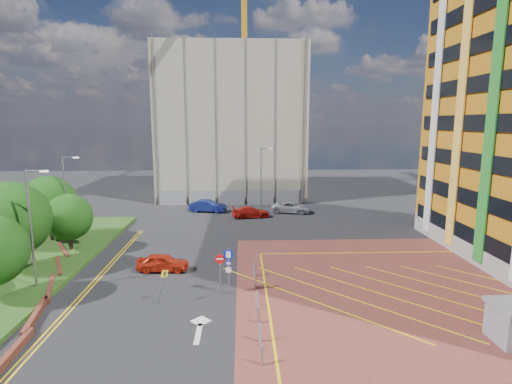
{
  "coord_description": "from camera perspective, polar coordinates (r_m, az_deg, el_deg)",
  "views": [
    {
      "loc": [
        1.37,
        -23.97,
        11.27
      ],
      "look_at": [
        2.39,
        3.15,
        6.5
      ],
      "focal_mm": 28.0,
      "sensor_mm": 36.0,
      "label": 1
    }
  ],
  "objects": [
    {
      "name": "car_red_back",
      "position": [
        47.68,
        -0.74,
        -2.88
      ],
      "size": [
        4.74,
        2.54,
        1.31
      ],
      "primitive_type": "imported",
      "rotation": [
        0.0,
        0.0,
        1.73
      ],
      "color": "red",
      "rests_on": "ground"
    },
    {
      "name": "lamp_back",
      "position": [
        52.5,
        0.83,
        2.42
      ],
      "size": [
        1.53,
        0.16,
        8.0
      ],
      "color": "#9EA0A8",
      "rests_on": "ground"
    },
    {
      "name": "bollard_row",
      "position": [
        24.8,
        0.22,
        -15.84
      ],
      "size": [
        0.14,
        11.14,
        0.9
      ],
      "color": "#9EA0A8",
      "rests_on": "forecourt"
    },
    {
      "name": "tower_crane",
      "position": [
        65.06,
        -1.67,
        22.93
      ],
      "size": [
        1.6,
        35.0,
        35.4
      ],
      "color": "orange",
      "rests_on": "ground"
    },
    {
      "name": "warning_sign",
      "position": [
        26.08,
        -13.19,
        -12.47
      ],
      "size": [
        0.79,
        0.43,
        2.24
      ],
      "color": "#9EA0A8",
      "rests_on": "ground"
    },
    {
      "name": "car_red_left",
      "position": [
        31.8,
        -13.18,
        -9.77
      ],
      "size": [
        3.97,
        1.73,
        1.33
      ],
      "primitive_type": "imported",
      "rotation": [
        0.0,
        0.0,
        1.53
      ],
      "color": "red",
      "rests_on": "ground"
    },
    {
      "name": "lamp_left_near",
      "position": [
        30.14,
        -29.4,
        -4.0
      ],
      "size": [
        1.53,
        0.16,
        8.0
      ],
      "color": "#9EA0A8",
      "rests_on": "grass_bed"
    },
    {
      "name": "retaining_wall",
      "position": [
        31.15,
        -27.64,
        -12.03
      ],
      "size": [
        6.06,
        20.33,
        0.4
      ],
      "color": "brown",
      "rests_on": "ground"
    },
    {
      "name": "forecourt",
      "position": [
        29.34,
        24.26,
        -13.52
      ],
      "size": [
        26.0,
        26.0,
        0.02
      ],
      "primitive_type": "cube",
      "color": "brown",
      "rests_on": "ground"
    },
    {
      "name": "ground",
      "position": [
        26.52,
        -5.09,
        -15.21
      ],
      "size": [
        140.0,
        140.0,
        0.0
      ],
      "primitive_type": "plane",
      "color": "black",
      "rests_on": "ground"
    },
    {
      "name": "tree_d",
      "position": [
        41.72,
        -27.48,
        -1.37
      ],
      "size": [
        5.0,
        5.0,
        6.08
      ],
      "color": "#3D2B1C",
      "rests_on": "grass_bed"
    },
    {
      "name": "car_silver_back",
      "position": [
        50.37,
        5.06,
        -2.19
      ],
      "size": [
        5.34,
        3.46,
        1.37
      ],
      "primitive_type": "imported",
      "rotation": [
        0.0,
        0.0,
        1.31
      ],
      "color": "silver",
      "rests_on": "ground"
    },
    {
      "name": "tree_b",
      "position": [
        34.25,
        -31.66,
        -3.38
      ],
      "size": [
        5.6,
        5.6,
        6.74
      ],
      "color": "#3D2B1C",
      "rests_on": "grass_bed"
    },
    {
      "name": "sign_cluster",
      "position": [
        26.66,
        -4.4,
        -10.51
      ],
      "size": [
        1.17,
        0.12,
        3.2
      ],
      "color": "#9EA0A8",
      "rests_on": "ground"
    },
    {
      "name": "tree_c",
      "position": [
        37.95,
        -25.21,
        -3.27
      ],
      "size": [
        4.0,
        4.0,
        4.9
      ],
      "color": "#3D2B1C",
      "rests_on": "grass_bed"
    },
    {
      "name": "construction_building",
      "position": [
        63.98,
        -3.43,
        9.73
      ],
      "size": [
        21.2,
        19.2,
        22.0
      ],
      "primitive_type": "cube",
      "color": "#ADA58D",
      "rests_on": "ground"
    },
    {
      "name": "car_blue_back",
      "position": [
        50.95,
        -6.9,
        -1.99
      ],
      "size": [
        4.84,
        2.44,
        1.52
      ],
      "primitive_type": "imported",
      "rotation": [
        0.0,
        0.0,
        1.38
      ],
      "color": "navy",
      "rests_on": "ground"
    },
    {
      "name": "lamp_left_far",
      "position": [
        39.84,
        -25.47,
        -0.55
      ],
      "size": [
        1.53,
        0.16,
        8.0
      ],
      "color": "#9EA0A8",
      "rests_on": "grass_bed"
    },
    {
      "name": "construction_fence",
      "position": [
        54.94,
        -2.5,
        -0.8
      ],
      "size": [
        21.6,
        0.06,
        2.0
      ],
      "primitive_type": "cube",
      "color": "gray",
      "rests_on": "ground"
    }
  ]
}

